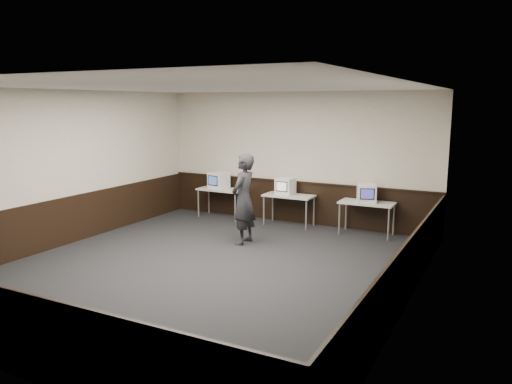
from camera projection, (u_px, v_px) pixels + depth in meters
The scene contains 17 objects.
floor at pixel (208, 268), 8.96m from camera, with size 8.00×8.00×0.00m, color black.
ceiling at pixel (205, 87), 8.39m from camera, with size 8.00×8.00×0.00m, color white.
back_wall at pixel (296, 158), 12.17m from camera, with size 7.00×7.00×0.00m, color beige.
left_wall at pixel (63, 168), 10.26m from camera, with size 8.00×8.00×0.00m, color beige.
right_wall at pixel (413, 198), 7.09m from camera, with size 8.00×8.00×0.00m, color beige.
wainscot_back at pixel (295, 202), 12.35m from camera, with size 6.98×0.04×1.00m, color black.
wainscot_front at pixel (7, 331), 5.39m from camera, with size 6.98×0.04×1.00m, color black.
wainscot_left at pixel (68, 220), 10.45m from camera, with size 0.04×7.98×1.00m, color black.
wainscot_right at pixel (408, 271), 7.29m from camera, with size 0.04×7.98×1.00m, color black.
wainscot_rail at pixel (295, 182), 12.24m from camera, with size 6.98×0.06×0.04m, color black.
desk_left at pixel (221, 191), 12.85m from camera, with size 1.20×0.60×0.75m.
desk_center at pixel (289, 198), 11.98m from camera, with size 1.20×0.60×0.75m.
desk_right at pixel (367, 205), 11.12m from camera, with size 1.20×0.60×0.75m.
emac_left at pixel (219, 180), 12.83m from camera, with size 0.49×0.51×0.42m.
emac_center at pixel (285, 186), 12.02m from camera, with size 0.41×0.44×0.40m.
emac_right at pixel (367, 193), 11.04m from camera, with size 0.53×0.54×0.41m.
person at pixel (244, 199), 10.40m from camera, with size 0.69×0.45×1.90m, color black.
Camera 1 is at (4.72, -7.21, 2.93)m, focal length 35.00 mm.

